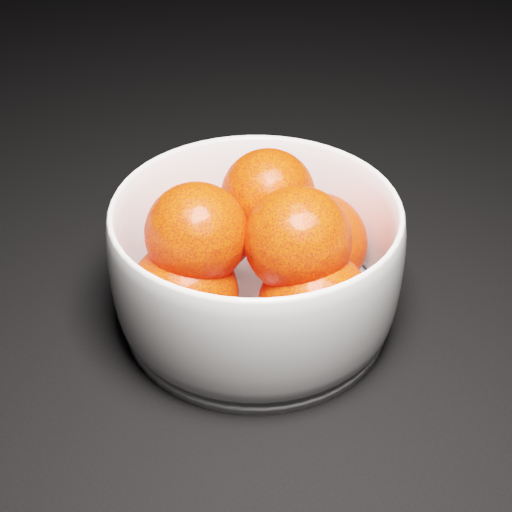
% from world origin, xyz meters
% --- Properties ---
extents(ground, '(3.00, 3.00, 0.00)m').
position_xyz_m(ground, '(0.00, 0.00, 0.00)').
color(ground, black).
rests_on(ground, ground).
extents(bowl, '(0.21, 0.21, 0.10)m').
position_xyz_m(bowl, '(0.25, -0.25, 0.05)').
color(bowl, silver).
rests_on(bowl, ground).
extents(orange_pile, '(0.17, 0.16, 0.12)m').
position_xyz_m(orange_pile, '(0.26, -0.25, 0.06)').
color(orange_pile, '#FF2404').
rests_on(orange_pile, bowl).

